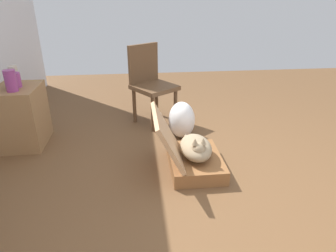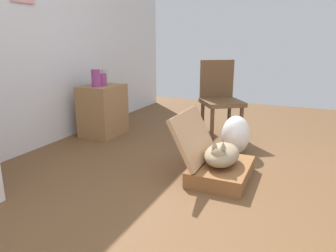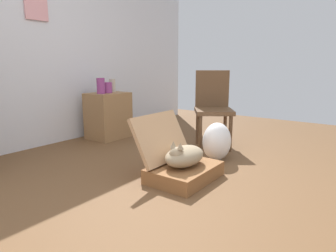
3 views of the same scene
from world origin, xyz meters
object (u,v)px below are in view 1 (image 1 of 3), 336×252
suitcase_base (195,162)px  plastic_bag_white (182,120)px  vase_short (14,75)px  vase_round (14,80)px  cat (196,147)px  vase_tall (11,81)px  side_table (22,116)px  chair (150,82)px

suitcase_base → plastic_bag_white: 0.68m
vase_short → vase_round: (-0.13, -0.04, -0.02)m
cat → vase_short: bearing=64.7°
plastic_bag_white → vase_round: (0.01, 1.68, 0.49)m
suitcase_base → vase_tall: (0.55, 1.68, 0.66)m
vase_tall → suitcase_base: bearing=-108.1°
suitcase_base → vase_short: 2.03m
side_table → vase_short: vase_short is taller
suitcase_base → vase_tall: 1.89m
vase_tall → side_table: bearing=10.0°
suitcase_base → cat: bearing=178.1°
side_table → vase_tall: bearing=-170.0°
vase_tall → vase_short: (0.26, 0.06, -0.01)m
vase_short → vase_round: 0.14m
plastic_bag_white → vase_round: bearing=89.5°
cat → vase_short: 1.99m
cat → side_table: bearing=67.9°
cat → vase_tall: bearing=71.6°
vase_round → suitcase_base: bearing=-111.7°
suitcase_base → chair: size_ratio=0.68×
vase_short → chair: 1.46m
vase_tall → vase_short: bearing=13.6°
chair → vase_short: bearing=158.3°
cat → vase_round: 1.90m
cat → chair: (1.16, 0.34, 0.28)m
suitcase_base → chair: 1.28m
side_table → cat: bearing=-112.1°
side_table → vase_round: 0.38m
vase_round → plastic_bag_white: bearing=-90.5°
suitcase_base → chair: (1.15, 0.34, 0.44)m
plastic_bag_white → chair: chair is taller
cat → chair: bearing=16.2°
vase_short → plastic_bag_white: bearing=-94.9°
plastic_bag_white → side_table: 1.68m
suitcase_base → cat: size_ratio=1.21×
suitcase_base → side_table: 1.85m
vase_round → vase_short: bearing=16.0°
suitcase_base → side_table: size_ratio=1.01×
plastic_bag_white → chair: bearing=32.6°
cat → vase_tall: vase_tall is taller
plastic_bag_white → chair: (0.49, 0.31, 0.30)m
cat → vase_round: bearing=67.9°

